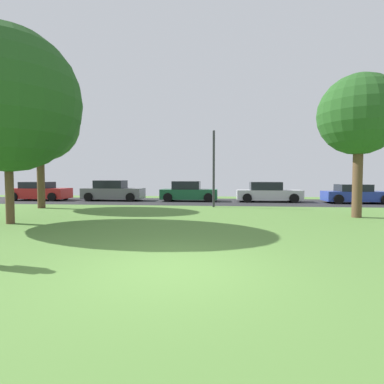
# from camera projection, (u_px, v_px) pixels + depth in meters

# --- Properties ---
(ground_plane) EXTENTS (44.00, 44.00, 0.00)m
(ground_plane) POSITION_uv_depth(u_px,v_px,m) (170.00, 270.00, 5.72)
(ground_plane) COLOR #547F38
(road_strip) EXTENTS (44.00, 6.40, 0.01)m
(road_strip) POSITION_uv_depth(u_px,v_px,m) (209.00, 202.00, 21.62)
(road_strip) COLOR #28282B
(road_strip) RESTS_ON ground_plane
(oak_tree_left) EXTENTS (3.47, 3.47, 6.22)m
(oak_tree_left) POSITION_uv_depth(u_px,v_px,m) (359.00, 115.00, 12.99)
(oak_tree_left) COLOR brown
(oak_tree_left) RESTS_ON ground_plane
(oak_tree_center) EXTENTS (5.38, 5.38, 7.34)m
(oak_tree_center) POSITION_uv_depth(u_px,v_px,m) (7.00, 100.00, 11.21)
(oak_tree_center) COLOR brown
(oak_tree_center) RESTS_ON ground_plane
(birch_tree_lone) EXTENTS (4.36, 4.36, 7.04)m
(birch_tree_lone) POSITION_uv_depth(u_px,v_px,m) (39.00, 123.00, 16.98)
(birch_tree_lone) COLOR brown
(birch_tree_lone) RESTS_ON ground_plane
(parked_car_red) EXTENTS (4.32, 2.07, 1.41)m
(parked_car_red) POSITION_uv_depth(u_px,v_px,m) (40.00, 192.00, 23.01)
(parked_car_red) COLOR #B21E1E
(parked_car_red) RESTS_ON ground_plane
(parked_car_grey) EXTENTS (4.49, 1.96, 1.52)m
(parked_car_grey) POSITION_uv_depth(u_px,v_px,m) (113.00, 191.00, 22.62)
(parked_car_grey) COLOR slate
(parked_car_grey) RESTS_ON ground_plane
(parked_car_green) EXTENTS (4.13, 1.95, 1.47)m
(parked_car_green) POSITION_uv_depth(u_px,v_px,m) (189.00, 192.00, 22.13)
(parked_car_green) COLOR #195633
(parked_car_green) RESTS_ON ground_plane
(parked_car_silver) EXTENTS (4.53, 1.95, 1.42)m
(parked_car_silver) POSITION_uv_depth(u_px,v_px,m) (268.00, 193.00, 21.53)
(parked_car_silver) COLOR #B7B7BC
(parked_car_silver) RESTS_ON ground_plane
(parked_car_blue) EXTENTS (4.19, 1.98, 1.28)m
(parked_car_blue) POSITION_uv_depth(u_px,v_px,m) (355.00, 194.00, 20.36)
(parked_car_blue) COLOR #233893
(parked_car_blue) RESTS_ON ground_plane
(street_lamp_post) EXTENTS (0.14, 0.14, 4.50)m
(street_lamp_post) POSITION_uv_depth(u_px,v_px,m) (214.00, 169.00, 17.69)
(street_lamp_post) COLOR #2D2D33
(street_lamp_post) RESTS_ON ground_plane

